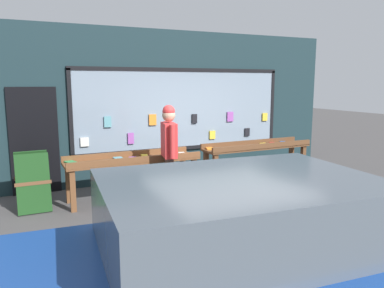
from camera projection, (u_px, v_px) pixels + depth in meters
name	position (u px, v px, depth m)	size (l,w,h in m)	color
ground_plane	(227.00, 206.00, 6.67)	(40.00, 40.00, 0.00)	#474444
shopfront_facade	(174.00, 106.00, 8.53)	(7.97, 0.29, 3.32)	#192D33
display_table_left	(133.00, 163.00, 7.00)	(2.49, 0.75, 0.86)	brown
display_table_right	(257.00, 150.00, 8.14)	(2.49, 0.60, 0.91)	brown
person_browsing	(169.00, 146.00, 6.69)	(0.30, 0.68, 1.79)	#4C382D
small_dog	(155.00, 194.00, 6.43)	(0.23, 0.60, 0.41)	white
sandwich_board_sign	(32.00, 180.00, 6.49)	(0.59, 0.76, 0.99)	#193F19
parked_car	(239.00, 256.00, 3.13)	(4.10, 2.20, 1.41)	navy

